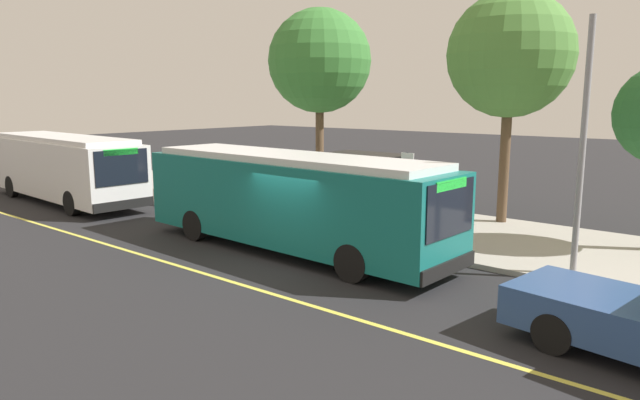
# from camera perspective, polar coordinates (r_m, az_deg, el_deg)

# --- Properties ---
(ground_plane) EXTENTS (120.00, 120.00, 0.00)m
(ground_plane) POSITION_cam_1_polar(r_m,az_deg,el_deg) (16.28, -2.79, -6.29)
(ground_plane) COLOR #232326
(sidewalk_curb) EXTENTS (44.00, 6.40, 0.15)m
(sidewalk_curb) POSITION_cam_1_polar(r_m,az_deg,el_deg) (20.93, 8.38, -2.48)
(sidewalk_curb) COLOR #A8A399
(sidewalk_curb) RESTS_ON ground_plane
(lane_stripe_center) EXTENTS (36.00, 0.14, 0.01)m
(lane_stripe_center) POSITION_cam_1_polar(r_m,az_deg,el_deg) (14.81, -8.61, -8.06)
(lane_stripe_center) COLOR #E0D64C
(lane_stripe_center) RESTS_ON ground_plane
(transit_bus_main) EXTENTS (10.89, 2.95, 2.95)m
(transit_bus_main) POSITION_cam_1_polar(r_m,az_deg,el_deg) (17.28, -2.95, 0.17)
(transit_bus_main) COLOR #146B66
(transit_bus_main) RESTS_ON ground_plane
(transit_bus_second) EXTENTS (10.63, 3.16, 2.95)m
(transit_bus_second) POSITION_cam_1_polar(r_m,az_deg,el_deg) (27.96, -24.05, 3.09)
(transit_bus_second) COLOR white
(transit_bus_second) RESTS_ON ground_plane
(bus_shelter) EXTENTS (2.90, 1.60, 2.48)m
(bus_shelter) POSITION_cam_1_polar(r_m,az_deg,el_deg) (21.05, 4.52, 2.76)
(bus_shelter) COLOR #333338
(bus_shelter) RESTS_ON sidewalk_curb
(waiting_bench) EXTENTS (1.60, 0.48, 0.95)m
(waiting_bench) POSITION_cam_1_polar(r_m,az_deg,el_deg) (21.16, 4.93, -0.73)
(waiting_bench) COLOR brown
(waiting_bench) RESTS_ON sidewalk_curb
(route_sign_post) EXTENTS (0.44, 0.08, 2.80)m
(route_sign_post) POSITION_cam_1_polar(r_m,az_deg,el_deg) (17.97, 8.62, 1.55)
(route_sign_post) COLOR #333338
(route_sign_post) RESTS_ON sidewalk_curb
(pedestrian_commuter) EXTENTS (0.24, 0.40, 1.69)m
(pedestrian_commuter) POSITION_cam_1_polar(r_m,az_deg,el_deg) (18.36, 8.78, -0.93)
(pedestrian_commuter) COLOR #282D47
(pedestrian_commuter) RESTS_ON sidewalk_curb
(street_tree_near_shelter) EXTENTS (4.43, 4.43, 8.23)m
(street_tree_near_shelter) POSITION_cam_1_polar(r_m,az_deg,el_deg) (25.35, -0.03, 13.57)
(street_tree_near_shelter) COLOR brown
(street_tree_near_shelter) RESTS_ON sidewalk_curb
(street_tree_upstreet) EXTENTS (4.37, 4.37, 8.11)m
(street_tree_upstreet) POSITION_cam_1_polar(r_m,az_deg,el_deg) (21.60, 18.35, 13.47)
(street_tree_upstreet) COLOR brown
(street_tree_upstreet) RESTS_ON sidewalk_curb
(utility_pole) EXTENTS (0.16, 0.16, 6.40)m
(utility_pole) POSITION_cam_1_polar(r_m,az_deg,el_deg) (15.64, 24.58, 4.65)
(utility_pole) COLOR gray
(utility_pole) RESTS_ON sidewalk_curb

